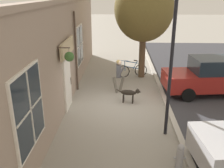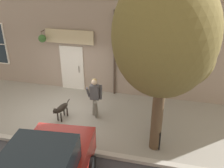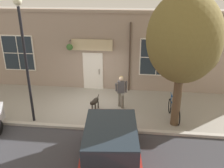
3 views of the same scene
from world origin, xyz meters
TOP-DOWN VIEW (x-y plane):
  - ground_plane at (0.00, 0.00)m, footprint 90.00×90.00m
  - storefront_facade at (-2.34, -0.03)m, footprint 0.95×18.00m
  - pedestrian_walking at (-0.08, 1.45)m, footprint 0.60×0.55m
  - dog_on_leash at (0.41, 0.25)m, footprint 1.09×0.37m
  - street_tree_by_curb at (1.20, 3.92)m, footprint 3.12×2.81m
  - leaning_bicycle at (0.67, 3.87)m, footprint 1.71×0.32m
  - parked_car_mid_block at (4.31, 1.47)m, footprint 4.45×2.25m
  - street_lamp at (1.57, -2.28)m, footprint 0.32×0.32m
  - fire_hydrant at (1.65, -4.06)m, footprint 0.34×0.20m

SIDE VIEW (x-z plane):
  - ground_plane at x=0.00m, z-range 0.00..0.00m
  - leaning_bicycle at x=0.67m, z-range -0.12..0.88m
  - fire_hydrant at x=1.65m, z-range 0.01..0.78m
  - dog_on_leash at x=0.41m, z-range 0.12..0.80m
  - parked_car_mid_block at x=4.31m, z-range 0.00..1.75m
  - pedestrian_walking at x=-0.08m, z-range 0.15..1.78m
  - storefront_facade at x=-2.34m, z-range 0.01..4.36m
  - street_lamp at x=1.57m, z-range 0.76..5.95m
  - street_tree_by_curb at x=1.20m, z-range 0.92..6.38m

